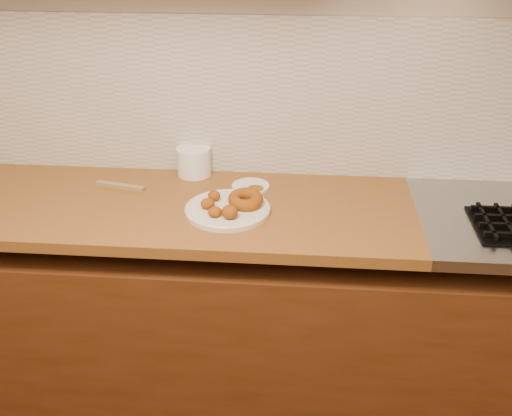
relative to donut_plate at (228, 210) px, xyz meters
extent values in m
cube|color=tan|center=(0.15, 0.36, 0.44)|extent=(4.00, 0.02, 2.70)
cube|color=#572A15|center=(0.15, 0.05, -0.52)|extent=(3.60, 0.60, 0.77)
cube|color=brown|center=(-0.50, 0.05, -0.03)|extent=(2.30, 0.62, 0.04)
cube|color=beige|center=(0.15, 0.35, 0.29)|extent=(3.60, 0.02, 0.60)
cube|color=black|center=(0.86, -0.03, 0.01)|extent=(0.01, 0.24, 0.02)
cube|color=black|center=(0.92, -0.03, 0.01)|extent=(0.01, 0.24, 0.02)
cube|color=black|center=(0.95, 0.00, 0.01)|extent=(0.24, 0.01, 0.02)
cube|color=black|center=(0.95, 0.06, 0.01)|extent=(0.24, 0.01, 0.02)
cylinder|color=silver|center=(0.00, 0.00, 0.00)|extent=(0.29, 0.29, 0.02)
torus|color=#965209|center=(0.06, 0.03, 0.03)|extent=(0.16, 0.16, 0.06)
ellipsoid|color=#965209|center=(-0.05, 0.05, 0.03)|extent=(0.06, 0.06, 0.04)
ellipsoid|color=#965209|center=(-0.07, -0.01, 0.03)|extent=(0.06, 0.05, 0.04)
ellipsoid|color=#965209|center=(-0.03, -0.07, 0.02)|extent=(0.06, 0.06, 0.03)
ellipsoid|color=#965209|center=(0.02, -0.07, 0.03)|extent=(0.08, 0.08, 0.05)
cylinder|color=white|center=(-0.17, 0.30, 0.05)|extent=(0.17, 0.17, 0.11)
cylinder|color=white|center=(0.06, 0.20, 0.00)|extent=(0.15, 0.15, 0.01)
cylinder|color=#B5711B|center=(0.08, 0.18, 0.00)|extent=(0.08, 0.08, 0.01)
cube|color=olive|center=(-0.42, 0.16, 0.00)|extent=(0.20, 0.07, 0.02)
camera|label=1|loc=(0.25, -1.81, 0.95)|focal=42.00mm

